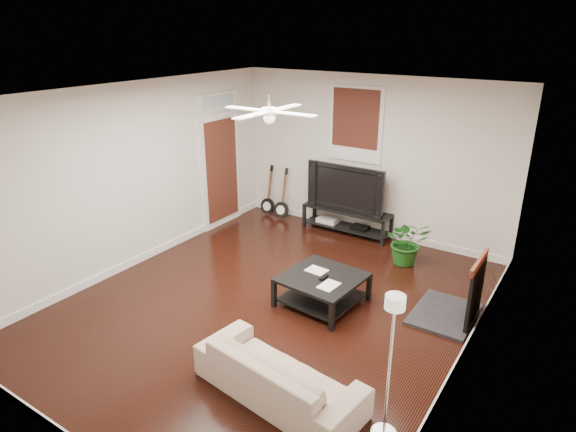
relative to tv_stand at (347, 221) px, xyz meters
name	(u,v)px	position (x,y,z in m)	size (l,w,h in m)	color
room	(271,207)	(0.29, -2.78, 1.17)	(5.01, 6.01, 2.81)	black
brick_accent	(495,223)	(2.78, -1.78, 1.17)	(0.02, 2.20, 2.80)	#984731
fireplace	(460,287)	(2.49, -1.78, 0.23)	(0.80, 1.10, 0.92)	black
window_back	(356,124)	(-0.01, 0.19, 1.72)	(1.00, 0.06, 1.30)	#3B1610
door_left	(221,160)	(-2.17, -0.88, 1.02)	(0.08, 1.00, 2.50)	white
tv_stand	(347,221)	(0.00, 0.00, 0.00)	(1.63, 0.43, 0.46)	black
tv	(349,187)	(0.00, 0.02, 0.65)	(1.46, 0.19, 0.84)	black
coffee_table	(322,290)	(0.86, -2.40, -0.02)	(0.98, 0.98, 0.41)	black
sofa	(279,374)	(1.39, -4.21, 0.04)	(1.81, 0.71, 0.53)	#C0A590
floor_lamp	(389,369)	(2.49, -4.11, 0.51)	(0.24, 0.24, 1.48)	silver
potted_plant	(407,242)	(1.37, -0.61, 0.15)	(0.68, 0.59, 0.75)	#1A5618
guitar_left	(267,191)	(-1.74, -0.03, 0.27)	(0.31, 0.22, 0.99)	black
guitar_right	(281,194)	(-1.39, -0.06, 0.27)	(0.31, 0.22, 0.99)	black
ceiling_fan	(269,111)	(0.29, -2.78, 2.37)	(1.24, 1.24, 0.32)	white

